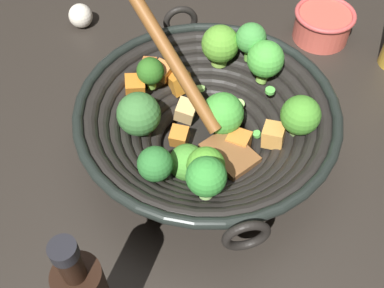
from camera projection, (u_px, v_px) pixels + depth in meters
ground_plane at (206, 151)px, 0.67m from camera, size 4.00×4.00×0.00m
wok at (207, 121)px, 0.62m from camera, size 0.35×0.36×0.20m
prep_bowl at (323, 24)px, 0.81m from camera, size 0.10×0.10×0.05m
garlic_bulb at (81, 16)px, 0.83m from camera, size 0.04×0.04×0.04m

